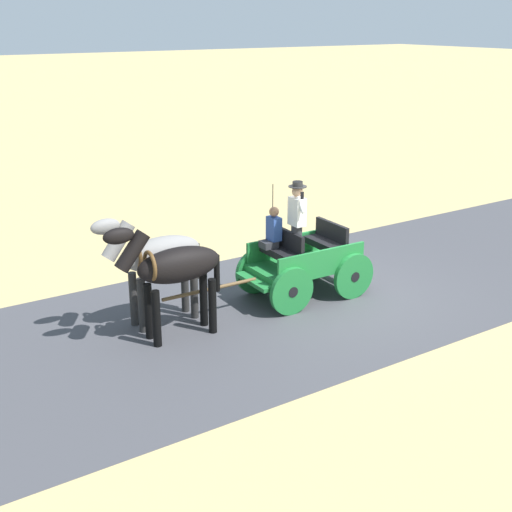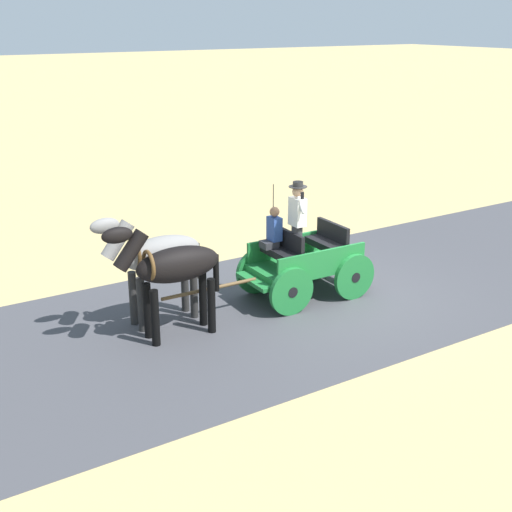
{
  "view_description": "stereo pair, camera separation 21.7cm",
  "coord_description": "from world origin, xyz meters",
  "views": [
    {
      "loc": [
        -10.21,
        8.67,
        5.5
      ],
      "look_at": [
        0.23,
        1.85,
        1.1
      ],
      "focal_mm": 47.72,
      "sensor_mm": 36.0,
      "label": 1
    },
    {
      "loc": [
        -10.32,
        8.48,
        5.5
      ],
      "look_at": [
        0.23,
        1.85,
        1.1
      ],
      "focal_mm": 47.72,
      "sensor_mm": 36.0,
      "label": 2
    }
  ],
  "objects": [
    {
      "name": "ground_plane",
      "position": [
        0.0,
        0.0,
        0.0
      ],
      "size": [
        200.0,
        200.0,
        0.0
      ],
      "primitive_type": "plane",
      "color": "tan"
    },
    {
      "name": "road_surface",
      "position": [
        0.0,
        0.0,
        0.0
      ],
      "size": [
        5.98,
        160.0,
        0.01
      ],
      "primitive_type": "cube",
      "color": "#424247",
      "rests_on": "ground"
    },
    {
      "name": "horse_drawn_carriage",
      "position": [
        0.23,
        0.74,
        0.82
      ],
      "size": [
        1.46,
        4.51,
        2.5
      ],
      "color": "#1E7233",
      "rests_on": "ground"
    },
    {
      "name": "horse_near_side",
      "position": [
        -0.05,
        3.77,
        1.32
      ],
      "size": [
        0.64,
        2.13,
        2.21
      ],
      "color": "black",
      "rests_on": "ground"
    },
    {
      "name": "horse_off_side",
      "position": [
        0.66,
        3.76,
        1.32
      ],
      "size": [
        0.61,
        2.13,
        2.21
      ],
      "color": "gray",
      "rests_on": "ground"
    }
  ]
}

